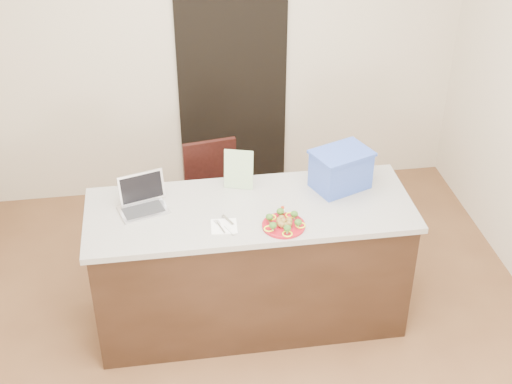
{
  "coord_description": "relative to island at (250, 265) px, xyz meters",
  "views": [
    {
      "loc": [
        -0.51,
        -3.41,
        3.44
      ],
      "look_at": [
        0.03,
        0.2,
        1.07
      ],
      "focal_mm": 50.0,
      "sensor_mm": 36.0,
      "label": 1
    }
  ],
  "objects": [
    {
      "name": "doorway",
      "position": [
        0.1,
        1.73,
        0.54
      ],
      "size": [
        0.9,
        0.02,
        2.0
      ],
      "primitive_type": "cube",
      "color": "black",
      "rests_on": "ground"
    },
    {
      "name": "plate",
      "position": [
        0.17,
        -0.23,
        0.47
      ],
      "size": [
        0.26,
        0.26,
        0.02
      ],
      "rotation": [
        0.0,
        0.0,
        0.36
      ],
      "color": "maroon",
      "rests_on": "island"
    },
    {
      "name": "meatballs",
      "position": [
        0.17,
        -0.24,
        0.49
      ],
      "size": [
        0.11,
        0.1,
        0.04
      ],
      "color": "olive",
      "rests_on": "plate"
    },
    {
      "name": "ground",
      "position": [
        0.0,
        -0.25,
        -0.46
      ],
      "size": [
        4.0,
        4.0,
        0.0
      ],
      "primitive_type": "plane",
      "color": "brown",
      "rests_on": "ground"
    },
    {
      "name": "leaflet",
      "position": [
        -0.04,
        0.24,
        0.59
      ],
      "size": [
        0.19,
        0.09,
        0.27
      ],
      "primitive_type": "cube",
      "rotation": [
        -0.14,
        0.0,
        -0.3
      ],
      "color": "silver",
      "rests_on": "island"
    },
    {
      "name": "room_shell",
      "position": [
        0.0,
        -0.25,
        1.16
      ],
      "size": [
        4.0,
        4.0,
        4.0
      ],
      "color": "white",
      "rests_on": "ground"
    },
    {
      "name": "blue_box",
      "position": [
        0.61,
        0.15,
        0.59
      ],
      "size": [
        0.44,
        0.38,
        0.26
      ],
      "rotation": [
        0.0,
        0.0,
        0.38
      ],
      "color": "#2E49A6",
      "rests_on": "island"
    },
    {
      "name": "laptop",
      "position": [
        -0.66,
        0.11,
        0.51
      ],
      "size": [
        0.34,
        0.31,
        0.21
      ],
      "rotation": [
        0.0,
        0.0,
        0.29
      ],
      "color": "silver",
      "rests_on": "island"
    },
    {
      "name": "broccoli",
      "position": [
        0.17,
        -0.23,
        0.51
      ],
      "size": [
        0.21,
        0.22,
        0.04
      ],
      "color": "#234913",
      "rests_on": "plate"
    },
    {
      "name": "knife",
      "position": [
        -0.16,
        -0.2,
        0.47
      ],
      "size": [
        0.07,
        0.22,
        0.01
      ],
      "rotation": [
        0.0,
        0.0,
        0.44
      ],
      "color": "silver",
      "rests_on": "napkin"
    },
    {
      "name": "island",
      "position": [
        0.0,
        0.0,
        0.0
      ],
      "size": [
        2.06,
        0.76,
        0.92
      ],
      "color": "black",
      "rests_on": "ground"
    },
    {
      "name": "napkin",
      "position": [
        -0.19,
        -0.18,
        0.46
      ],
      "size": [
        0.17,
        0.17,
        0.01
      ],
      "primitive_type": "cube",
      "rotation": [
        0.0,
        0.0,
        -0.06
      ],
      "color": "white",
      "rests_on": "island"
    },
    {
      "name": "chair",
      "position": [
        -0.17,
        0.82,
        0.05
      ],
      "size": [
        0.46,
        0.46,
        0.91
      ],
      "rotation": [
        0.0,
        0.0,
        0.16
      ],
      "color": "black",
      "rests_on": "ground"
    },
    {
      "name": "pepper_rings",
      "position": [
        0.17,
        -0.23,
        0.48
      ],
      "size": [
        0.26,
        0.25,
        0.01
      ],
      "color": "#F3FC1A",
      "rests_on": "plate"
    },
    {
      "name": "yogurt_bottle",
      "position": [
        0.18,
        -0.12,
        0.49
      ],
      "size": [
        0.03,
        0.03,
        0.07
      ],
      "rotation": [
        0.0,
        0.0,
        0.12
      ],
      "color": "white",
      "rests_on": "island"
    },
    {
      "name": "fork",
      "position": [
        -0.21,
        -0.17,
        0.47
      ],
      "size": [
        0.04,
        0.15,
        0.0
      ],
      "rotation": [
        0.0,
        0.0,
        0.29
      ],
      "color": "silver",
      "rests_on": "napkin"
    }
  ]
}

